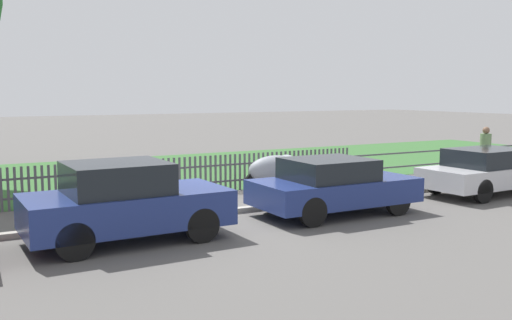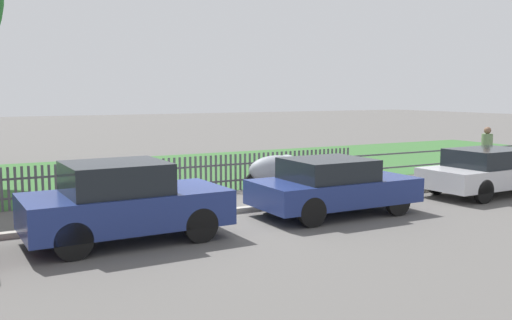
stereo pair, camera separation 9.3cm
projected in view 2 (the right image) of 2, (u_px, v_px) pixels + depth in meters
name	position (u px, v px, depth m)	size (l,w,h in m)	color
ground_plane	(209.00, 217.00, 12.92)	(120.00, 120.00, 0.00)	#565451
kerb_stone	(208.00, 214.00, 13.00)	(42.63, 0.20, 0.12)	#9E998E
grass_strip	(119.00, 174.00, 19.64)	(42.63, 9.66, 0.01)	#33602D
park_fence	(166.00, 177.00, 15.36)	(42.63, 0.05, 1.06)	#4C4C51
parked_car_black_saloon	(124.00, 201.00, 10.76)	(3.82, 1.90, 1.52)	navy
parked_car_navy_estate	(332.00, 186.00, 13.13)	(3.81, 1.84, 1.31)	navy
parked_car_red_compact	(491.00, 171.00, 15.71)	(4.34, 1.83, 1.28)	#BCBCC1
covered_motorcycle	(277.00, 170.00, 16.00)	(1.86, 0.92, 1.06)	black
pedestrian_near_fence	(487.00, 150.00, 18.30)	(0.39, 0.40, 1.71)	#2D3351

